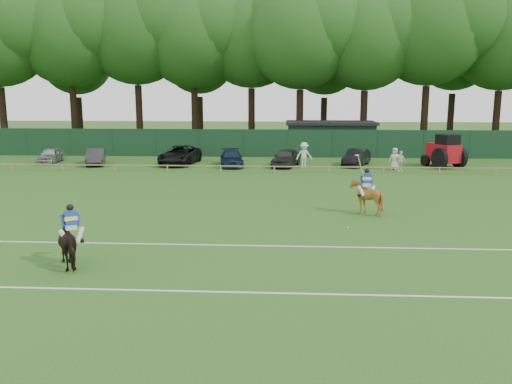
# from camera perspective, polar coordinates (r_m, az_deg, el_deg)

# --- Properties ---
(ground) EXTENTS (160.00, 160.00, 0.00)m
(ground) POSITION_cam_1_polar(r_m,az_deg,el_deg) (22.54, -1.71, -4.93)
(ground) COLOR #1E4C14
(ground) RESTS_ON ground
(horse_dark) EXTENTS (1.84, 2.13, 1.66)m
(horse_dark) POSITION_cam_1_polar(r_m,az_deg,el_deg) (20.01, -18.78, -5.10)
(horse_dark) COLOR black
(horse_dark) RESTS_ON ground
(horse_chestnut) EXTENTS (1.49, 1.65, 1.73)m
(horse_chestnut) POSITION_cam_1_polar(r_m,az_deg,el_deg) (27.31, 11.51, -0.47)
(horse_chestnut) COLOR brown
(horse_chestnut) RESTS_ON ground
(sedan_silver) EXTENTS (1.82, 3.80, 1.25)m
(sedan_silver) POSITION_cam_1_polar(r_m,az_deg,el_deg) (48.44, -20.80, 3.65)
(sedan_silver) COLOR #A8ABAD
(sedan_silver) RESTS_ON ground
(sedan_grey) EXTENTS (2.45, 4.24, 1.32)m
(sedan_grey) POSITION_cam_1_polar(r_m,az_deg,el_deg) (45.98, -16.53, 3.60)
(sedan_grey) COLOR #2E2E31
(sedan_grey) RESTS_ON ground
(suv_black) EXTENTS (3.04, 5.60, 1.49)m
(suv_black) POSITION_cam_1_polar(r_m,az_deg,el_deg) (44.77, -8.02, 3.87)
(suv_black) COLOR black
(suv_black) RESTS_ON ground
(sedan_navy) EXTENTS (2.38, 4.51, 1.25)m
(sedan_navy) POSITION_cam_1_polar(r_m,az_deg,el_deg) (43.28, -2.58, 3.56)
(sedan_navy) COLOR #101F34
(sedan_navy) RESTS_ON ground
(hatch_grey) EXTENTS (2.67, 4.38, 1.39)m
(hatch_grey) POSITION_cam_1_polar(r_m,az_deg,el_deg) (43.13, 3.17, 3.62)
(hatch_grey) COLOR #2C2C2F
(hatch_grey) RESTS_ON ground
(estate_black) EXTENTS (2.79, 4.21, 1.31)m
(estate_black) POSITION_cam_1_polar(r_m,az_deg,el_deg) (44.22, 10.53, 3.58)
(estate_black) COLOR black
(estate_black) RESTS_ON ground
(spectator_left) EXTENTS (1.42, 1.04, 1.98)m
(spectator_left) POSITION_cam_1_polar(r_m,az_deg,el_deg) (42.52, 5.08, 3.89)
(spectator_left) COLOR silver
(spectator_left) RESTS_ON ground
(spectator_mid) EXTENTS (0.97, 0.63, 1.54)m
(spectator_mid) POSITION_cam_1_polar(r_m,az_deg,el_deg) (41.90, 14.94, 3.16)
(spectator_mid) COLOR white
(spectator_mid) RESTS_ON ground
(spectator_right) EXTENTS (0.96, 0.82, 1.68)m
(spectator_right) POSITION_cam_1_polar(r_m,az_deg,el_deg) (42.59, 14.39, 3.40)
(spectator_right) COLOR silver
(spectator_right) RESTS_ON ground
(rider_dark) EXTENTS (0.85, 0.65, 1.41)m
(rider_dark) POSITION_cam_1_polar(r_m,az_deg,el_deg) (19.82, -18.90, -3.04)
(rider_dark) COLOR silver
(rider_dark) RESTS_ON ground
(rider_chestnut) EXTENTS (0.94, 0.56, 2.05)m
(rider_chestnut) POSITION_cam_1_polar(r_m,az_deg,el_deg) (27.16, 11.57, 1.12)
(rider_chestnut) COLOR silver
(rider_chestnut) RESTS_ON ground
(polo_ball) EXTENTS (0.09, 0.09, 0.09)m
(polo_ball) POSITION_cam_1_polar(r_m,az_deg,el_deg) (24.41, 9.69, -3.73)
(polo_ball) COLOR silver
(polo_ball) RESTS_ON ground
(pitch_lines) EXTENTS (60.00, 5.10, 0.01)m
(pitch_lines) POSITION_cam_1_polar(r_m,az_deg,el_deg) (19.21, -2.63, -7.75)
(pitch_lines) COLOR silver
(pitch_lines) RESTS_ON ground
(pitch_rail) EXTENTS (62.10, 0.10, 0.50)m
(pitch_rail) POSITION_cam_1_polar(r_m,az_deg,el_deg) (40.05, 0.52, 2.72)
(pitch_rail) COLOR #997F5B
(pitch_rail) RESTS_ON ground
(perimeter_fence) EXTENTS (92.08, 0.08, 2.50)m
(perimeter_fence) POSITION_cam_1_polar(r_m,az_deg,el_deg) (48.88, 1.03, 5.15)
(perimeter_fence) COLOR #14351E
(perimeter_fence) RESTS_ON ground
(utility_shed) EXTENTS (8.40, 4.40, 3.04)m
(utility_shed) POSITION_cam_1_polar(r_m,az_deg,el_deg) (51.97, 7.83, 5.71)
(utility_shed) COLOR #14331E
(utility_shed) RESTS_ON ground
(tree_row) EXTENTS (96.00, 12.00, 21.00)m
(tree_row) POSITION_cam_1_polar(r_m,az_deg,el_deg) (56.93, 3.37, 4.68)
(tree_row) COLOR #26561C
(tree_row) RESTS_ON ground
(tractor) EXTENTS (3.12, 3.66, 2.61)m
(tractor) POSITION_cam_1_polar(r_m,az_deg,el_deg) (44.95, 19.25, 4.02)
(tractor) COLOR #A30F17
(tractor) RESTS_ON ground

